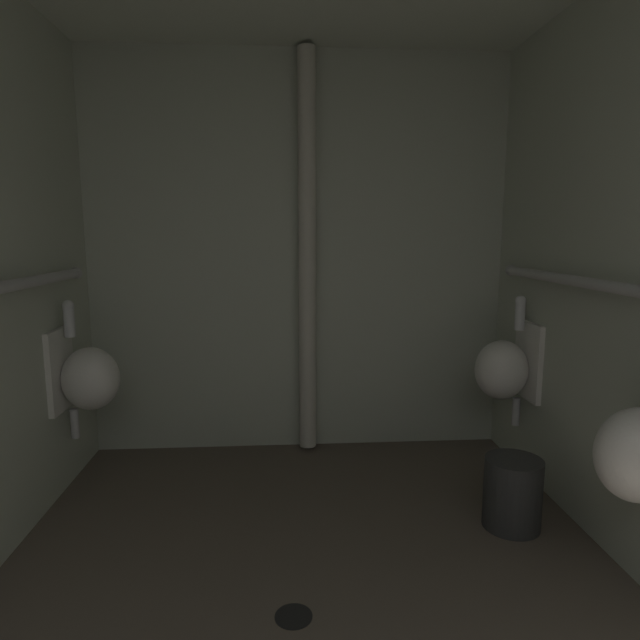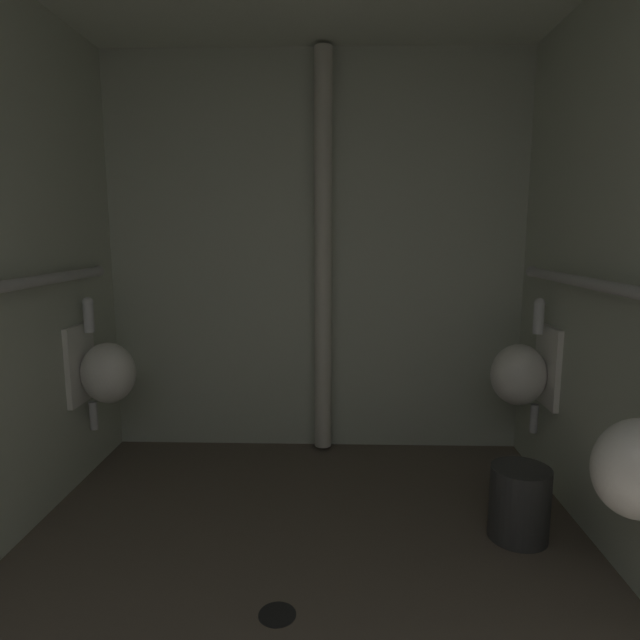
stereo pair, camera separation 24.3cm
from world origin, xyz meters
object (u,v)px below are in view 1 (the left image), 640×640
Objects in this scene: urinal_right_far at (505,368)px; floor_drain at (294,616)px; urinal_left_mid at (86,376)px; waste_bin at (513,493)px; standpipe_back_wall at (307,257)px.

urinal_right_far is 1.79m from floor_drain.
waste_bin is at bearing -14.54° from urinal_left_mid.
urinal_right_far is at bearing 0.72° from urinal_left_mid.
urinal_left_mid is 1.43m from standpipe_back_wall.
urinal_left_mid reaches higher than floor_drain.
waste_bin is at bearing -107.37° from urinal_right_far.
urinal_left_mid is at bearing 134.30° from floor_drain.
urinal_right_far is 0.31× the size of standpipe_back_wall.
urinal_right_far is at bearing 72.63° from waste_bin.
floor_drain is at bearing -94.68° from standpipe_back_wall.
floor_drain is (-1.24, -1.14, -0.63)m from urinal_right_far.
urinal_right_far is 2.23× the size of waste_bin.
urinal_left_mid is at bearing 165.46° from waste_bin.
standpipe_back_wall reaches higher than floor_drain.
urinal_left_mid is at bearing -159.21° from standpipe_back_wall.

